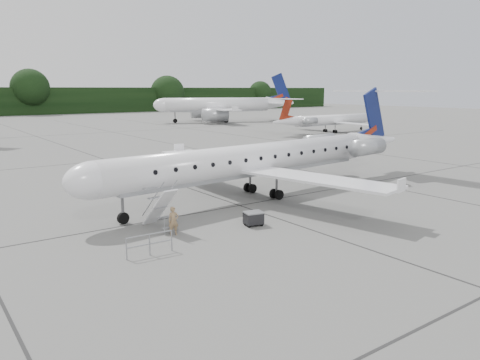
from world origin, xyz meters
TOP-DOWN VIEW (x-y plane):
  - ground at (0.00, 0.00)m, footprint 320.00×320.00m
  - main_regional_jet at (-2.00, 6.55)m, footprint 31.17×23.73m
  - airstair at (-10.61, 3.48)m, footprint 1.06×2.43m
  - passenger at (-10.49, 2.15)m, footprint 0.62×0.47m
  - safety_railing at (-12.81, 0.08)m, footprint 2.20×0.18m
  - baggage_cart at (-6.06, 1.09)m, footprint 1.12×0.98m
  - bg_narrowbody at (37.64, 71.96)m, footprint 36.40×31.05m
  - bg_regional_right at (40.32, 38.49)m, footprint 24.19×17.92m

SIDE VIEW (x-z plane):
  - ground at x=0.00m, z-range 0.00..0.00m
  - baggage_cart at x=-6.06m, z-range 0.00..0.85m
  - safety_railing at x=-12.81m, z-range 0.00..1.00m
  - passenger at x=-10.49m, z-range 0.00..1.51m
  - airstair at x=-10.61m, z-range 0.00..2.36m
  - bg_regional_right at x=40.32m, z-range 0.00..6.16m
  - main_regional_jet at x=-2.00m, z-range 0.00..7.53m
  - bg_narrowbody at x=37.64m, z-range 0.00..11.07m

